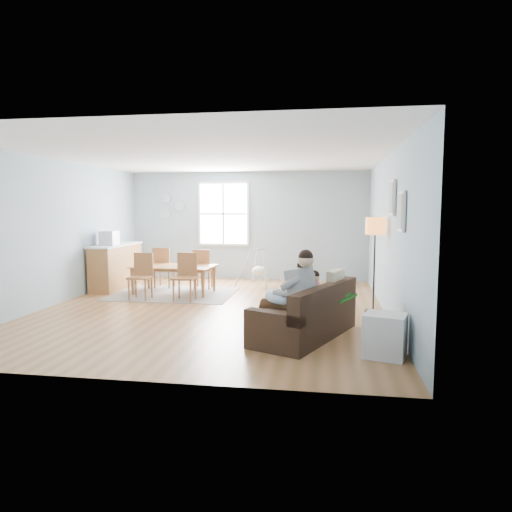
% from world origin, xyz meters
% --- Properties ---
extents(room, '(8.40, 9.40, 3.90)m').
position_xyz_m(room, '(0.00, 0.00, 2.42)').
color(room, olive).
extents(window, '(1.32, 0.08, 1.62)m').
position_xyz_m(window, '(-0.60, 3.46, 1.65)').
color(window, silver).
rests_on(window, room).
extents(pictures, '(0.05, 1.34, 0.74)m').
position_xyz_m(pictures, '(2.97, -1.05, 1.85)').
color(pictures, silver).
rests_on(pictures, room).
extents(wall_plates, '(0.67, 0.02, 0.66)m').
position_xyz_m(wall_plates, '(-2.00, 3.47, 1.83)').
color(wall_plates, '#9AABB9').
rests_on(wall_plates, room).
extents(sofa, '(1.48, 2.03, 0.76)m').
position_xyz_m(sofa, '(1.75, -1.58, 0.27)').
color(sofa, black).
rests_on(sofa, room).
extents(green_throw, '(1.07, 0.98, 0.04)m').
position_xyz_m(green_throw, '(1.93, -0.98, 0.48)').
color(green_throw, '#145815').
rests_on(green_throw, sofa).
extents(beige_pillow, '(0.27, 0.45, 0.44)m').
position_xyz_m(beige_pillow, '(2.12, -1.21, 0.68)').
color(beige_pillow, '#B4A989').
rests_on(beige_pillow, sofa).
extents(father, '(0.96, 0.69, 1.26)m').
position_xyz_m(father, '(1.53, -1.78, 0.66)').
color(father, gray).
rests_on(father, sofa).
extents(nursing_pillow, '(0.64, 0.64, 0.20)m').
position_xyz_m(nursing_pillow, '(1.40, -1.72, 0.59)').
color(nursing_pillow, silver).
rests_on(nursing_pillow, father).
extents(infant, '(0.20, 0.34, 0.13)m').
position_xyz_m(infant, '(1.41, -1.69, 0.66)').
color(infant, white).
rests_on(infant, nursing_pillow).
extents(toddler, '(0.48, 0.37, 0.71)m').
position_xyz_m(toddler, '(1.75, -1.39, 0.63)').
color(toddler, silver).
rests_on(toddler, sofa).
extents(floor_lamp, '(0.33, 0.33, 1.64)m').
position_xyz_m(floor_lamp, '(2.80, 0.13, 1.36)').
color(floor_lamp, black).
rests_on(floor_lamp, room).
extents(storage_cube, '(0.58, 0.54, 0.53)m').
position_xyz_m(storage_cube, '(2.69, -2.30, 0.26)').
color(storage_cube, silver).
rests_on(storage_cube, room).
extents(rug, '(2.52, 1.93, 0.01)m').
position_xyz_m(rug, '(-1.17, 1.24, 0.01)').
color(rug, gray).
rests_on(rug, room).
extents(dining_table, '(1.72, 1.02, 0.59)m').
position_xyz_m(dining_table, '(-1.17, 1.24, 0.30)').
color(dining_table, brown).
rests_on(dining_table, rug).
extents(chair_sw, '(0.41, 0.41, 0.91)m').
position_xyz_m(chair_sw, '(-1.61, 0.62, 0.52)').
color(chair_sw, '#925E32').
rests_on(chair_sw, rug).
extents(chair_se, '(0.42, 0.42, 0.93)m').
position_xyz_m(chair_se, '(-0.72, 0.63, 0.53)').
color(chair_se, '#925E32').
rests_on(chair_se, rug).
extents(chair_nw, '(0.42, 0.42, 0.92)m').
position_xyz_m(chair_nw, '(-1.63, 1.85, 0.52)').
color(chair_nw, '#925E32').
rests_on(chair_nw, rug).
extents(chair_ne, '(0.42, 0.42, 0.89)m').
position_xyz_m(chair_ne, '(-0.73, 1.87, 0.50)').
color(chair_ne, '#925E32').
rests_on(chair_ne, rug).
extents(counter, '(0.52, 1.77, 0.99)m').
position_xyz_m(counter, '(-2.70, 1.77, 0.50)').
color(counter, brown).
rests_on(counter, room).
extents(monitor, '(0.34, 0.33, 0.31)m').
position_xyz_m(monitor, '(-2.69, 1.43, 1.15)').
color(monitor, silver).
rests_on(monitor, counter).
extents(baby_swing, '(1.10, 1.11, 0.87)m').
position_xyz_m(baby_swing, '(0.49, 2.32, 0.39)').
color(baby_swing, silver).
rests_on(baby_swing, room).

